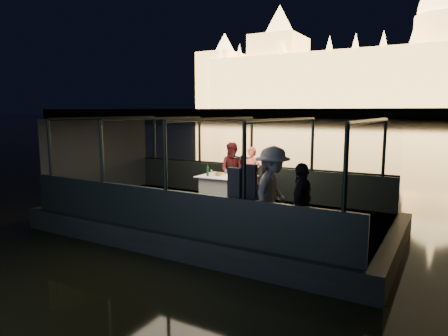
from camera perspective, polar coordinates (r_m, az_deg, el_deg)
The scene contains 29 objects.
river_water at distance 88.56m, azimuth 26.74°, elevation 5.33°, with size 500.00×500.00×0.00m, color black.
boat_hull at distance 10.22m, azimuth -1.13°, elevation -8.92°, with size 8.60×4.40×1.00m, color black.
boat_deck at distance 10.09m, azimuth -1.14°, elevation -6.31°, with size 8.00×4.00×0.04m, color black.
gunwale_port at distance 11.71m, azimuth 3.91°, elevation -1.95°, with size 8.00×0.08×0.90m, color black.
gunwale_starboard at distance 8.37m, azimuth -8.26°, elevation -6.09°, with size 8.00×0.08×0.90m, color black.
cabin_glass_port at distance 11.56m, azimuth 3.96°, elevation 3.67°, with size 8.00×0.02×1.40m, color #99B2B2, non-canonical shape.
cabin_glass_starboard at distance 8.17m, azimuth -8.42°, elevation 1.75°, with size 8.00×0.02×1.40m, color #99B2B2, non-canonical shape.
cabin_roof_glass at distance 9.77m, azimuth -1.18°, elevation 6.99°, with size 8.00×4.00×0.02m, color #99B2B2, non-canonical shape.
end_wall_fore at distance 12.39m, azimuth -17.22°, elevation 1.54°, with size 0.02×4.00×2.30m, color black, non-canonical shape.
end_wall_aft at distance 8.54m, azimuth 22.52°, elevation -1.56°, with size 0.02×4.00×2.30m, color black, non-canonical shape.
canopy_ribs at distance 9.86m, azimuth -1.16°, elevation 0.29°, with size 8.00×4.00×2.30m, color black, non-canonical shape.
embankment at distance 218.43m, azimuth 28.78°, elevation 6.62°, with size 400.00×140.00×6.00m, color #423D33.
parliament_building at distance 185.27m, azimuth 29.13°, elevation 15.21°, with size 220.00×32.00×60.00m, color #F2D18C, non-canonical shape.
dining_table_central at distance 10.79m, azimuth 0.37°, elevation -3.14°, with size 1.45×1.05×0.77m, color silver.
chair_port_left at distance 11.17m, azimuth 1.49°, elevation -2.42°, with size 0.39×0.39×0.83m, color black.
chair_port_right at distance 11.06m, azimuth 3.95°, elevation -2.54°, with size 0.47×0.47×1.00m, color black.
coat_stand at distance 7.62m, azimuth 2.49°, elevation -3.96°, with size 0.46×0.37×1.67m, color black, non-canonical shape.
person_woman_coral at distance 11.20m, azimuth 3.94°, elevation -0.85°, with size 0.54×0.36×1.51m, color #F36C58.
person_man_maroon at distance 11.44m, azimuth 1.31°, elevation -0.64°, with size 0.77×0.60×1.61m, color #411216.
passenger_stripe at distance 7.73m, azimuth 6.89°, elevation -4.21°, with size 1.19×0.67×1.84m, color white.
passenger_dark at distance 7.54m, azimuth 11.04°, elevation -4.63°, with size 0.92×0.39×1.57m, color black.
wine_bottle at distance 10.69m, azimuth -2.35°, elevation -0.37°, with size 0.06×0.06×0.30m, color #13341C.
bread_basket at distance 10.79m, azimuth -0.69°, elevation -0.88°, with size 0.22×0.22×0.09m, color brown.
amber_candle at distance 10.59m, azimuth 1.16°, elevation -1.05°, with size 0.05×0.05×0.07m, color #F4963D.
plate_near at distance 10.22m, azimuth 2.00°, elevation -1.58°, with size 0.25×0.25×0.02m, color silver.
plate_far at distance 10.80m, azimuth -0.17°, elevation -1.04°, with size 0.25×0.25×0.02m, color white.
wine_glass_white at distance 10.65m, azimuth -1.81°, elevation -0.70°, with size 0.06×0.06×0.18m, color silver, non-canonical shape.
wine_glass_red at distance 10.59m, azimuth 2.91°, elevation -0.76°, with size 0.07×0.07×0.21m, color silver, non-canonical shape.
wine_glass_empty at distance 10.37m, azimuth 0.22°, elevation -0.94°, with size 0.07×0.07×0.21m, color silver, non-canonical shape.
Camera 1 is at (5.04, -8.37, 3.00)m, focal length 32.00 mm.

